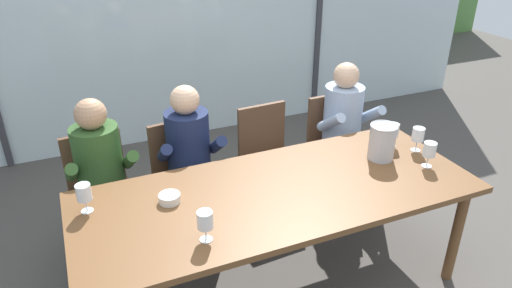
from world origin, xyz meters
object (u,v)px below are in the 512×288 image
(chair_near_curtain, at_px, (100,185))
(person_navy_polo, at_px, (191,156))
(wine_glass_center_pour, at_px, (429,151))
(wine_glass_by_right_taster, at_px, (393,131))
(dining_table, at_px, (278,199))
(chair_center, at_px, (267,151))
(tasting_bowl, at_px, (170,198))
(person_pale_blue_shirt, at_px, (347,126))
(person_olive_shirt, at_px, (102,174))
(wine_glass_near_bucket, at_px, (205,221))
(wine_glass_by_left_taster, at_px, (84,194))
(chair_right_of_center, at_px, (335,139))
(ice_bucket_primary, at_px, (382,141))
(wine_glass_spare_empty, at_px, (418,135))
(chair_left_of_center, at_px, (183,170))

(chair_near_curtain, distance_m, person_navy_polo, 0.69)
(wine_glass_center_pour, bearing_deg, wine_glass_by_right_taster, 95.73)
(dining_table, distance_m, wine_glass_by_right_taster, 1.04)
(wine_glass_center_pour, xyz_separation_m, wine_glass_by_right_taster, (-0.03, 0.33, 0.00))
(chair_center, distance_m, tasting_bowl, 1.29)
(chair_center, relative_size, person_pale_blue_shirt, 0.74)
(dining_table, xyz_separation_m, wine_glass_by_right_taster, (1.00, 0.21, 0.19))
(person_olive_shirt, relative_size, wine_glass_center_pour, 6.95)
(chair_near_curtain, bearing_deg, tasting_bowl, -70.97)
(person_pale_blue_shirt, distance_m, wine_glass_center_pour, 0.91)
(wine_glass_near_bucket, bearing_deg, chair_near_curtain, 109.72)
(chair_near_curtain, bearing_deg, wine_glass_by_left_taster, -103.77)
(chair_center, bearing_deg, wine_glass_near_bucket, -129.96)
(wine_glass_center_pour, bearing_deg, wine_glass_near_bucket, -174.44)
(dining_table, height_order, tasting_bowl, tasting_bowl)
(wine_glass_near_bucket, relative_size, wine_glass_by_right_taster, 1.00)
(person_olive_shirt, height_order, person_pale_blue_shirt, same)
(person_olive_shirt, bearing_deg, chair_right_of_center, 0.57)
(ice_bucket_primary, bearing_deg, tasting_bowl, 178.13)
(chair_near_curtain, xyz_separation_m, tasting_bowl, (0.34, -0.78, 0.28))
(wine_glass_near_bucket, height_order, wine_glass_spare_empty, same)
(chair_left_of_center, height_order, wine_glass_spare_empty, wine_glass_spare_empty)
(chair_near_curtain, relative_size, person_navy_polo, 0.74)
(chair_left_of_center, relative_size, wine_glass_by_left_taster, 5.12)
(chair_near_curtain, relative_size, person_olive_shirt, 0.74)
(ice_bucket_primary, relative_size, tasting_bowl, 1.94)
(chair_left_of_center, xyz_separation_m, wine_glass_near_bucket, (-0.18, -1.17, 0.37))
(chair_near_curtain, bearing_deg, wine_glass_near_bucket, -74.84)
(wine_glass_by_left_taster, bearing_deg, chair_center, 25.50)
(wine_glass_by_left_taster, bearing_deg, chair_left_of_center, 42.41)
(chair_right_of_center, relative_size, person_olive_shirt, 0.74)
(person_pale_blue_shirt, height_order, wine_glass_spare_empty, person_pale_blue_shirt)
(chair_right_of_center, relative_size, ice_bucket_primary, 3.59)
(person_pale_blue_shirt, xyz_separation_m, wine_glass_near_bucket, (-1.55, -1.05, 0.20))
(person_navy_polo, distance_m, wine_glass_by_right_taster, 1.46)
(chair_right_of_center, bearing_deg, chair_left_of_center, 178.13)
(chair_near_curtain, height_order, chair_left_of_center, same)
(ice_bucket_primary, distance_m, wine_glass_by_right_taster, 0.22)
(person_olive_shirt, relative_size, wine_glass_near_bucket, 6.95)
(chair_right_of_center, height_order, person_olive_shirt, person_olive_shirt)
(chair_left_of_center, bearing_deg, wine_glass_center_pour, -44.02)
(chair_right_of_center, distance_m, wine_glass_near_bucket, 1.96)
(chair_near_curtain, height_order, chair_right_of_center, same)
(dining_table, relative_size, wine_glass_near_bucket, 14.15)
(chair_right_of_center, relative_size, wine_glass_by_right_taster, 5.12)
(wine_glass_near_bucket, relative_size, wine_glass_center_pour, 1.00)
(person_navy_polo, bearing_deg, wine_glass_center_pour, -29.15)
(dining_table, relative_size, wine_glass_by_right_taster, 14.15)
(wine_glass_by_left_taster, height_order, wine_glass_near_bucket, same)
(chair_right_of_center, bearing_deg, person_pale_blue_shirt, -79.79)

